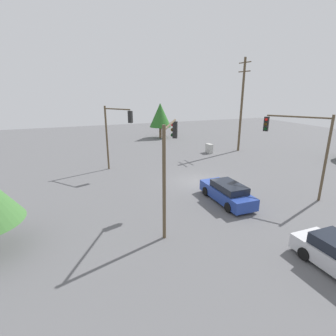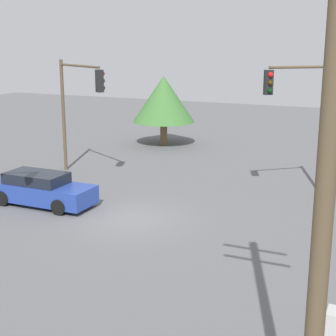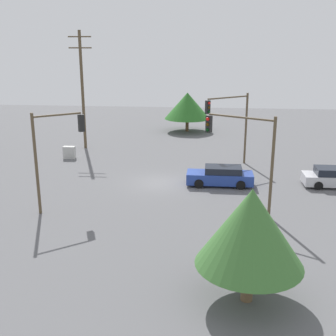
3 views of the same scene
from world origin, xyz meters
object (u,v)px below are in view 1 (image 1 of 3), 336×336
Objects in this scene: traffic_signal_main at (169,154)px; traffic_signal_aux at (116,128)px; sedan_blue at (227,193)px; electrical_cabinet at (209,148)px; traffic_signal_cross at (300,140)px.

traffic_signal_aux reaches higher than traffic_signal_main.
sedan_blue is 4.30× the size of electrical_cabinet.
traffic_signal_cross is (-0.83, -5.22, 3.49)m from sedan_blue.
electrical_cabinet is at bearing 64.96° from sedan_blue.
sedan_blue is 0.78× the size of traffic_signal_aux.
sedan_blue is 6.10m from traffic_signal_main.
sedan_blue is at bearing -9.16° from traffic_signal_aux.
traffic_signal_aux is (10.08, 5.72, 3.47)m from sedan_blue.
traffic_signal_main is 5.42× the size of electrical_cabinet.
sedan_blue is at bearing -46.05° from traffic_signal_main.
traffic_signal_main is 1.00× the size of traffic_signal_cross.
traffic_signal_main is at bearing 142.77° from electrical_cabinet.
sedan_blue is at bearing 154.96° from electrical_cabinet.
traffic_signal_aux is at bearing 34.30° from traffic_signal_main.
traffic_signal_cross reaches higher than traffic_signal_main.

